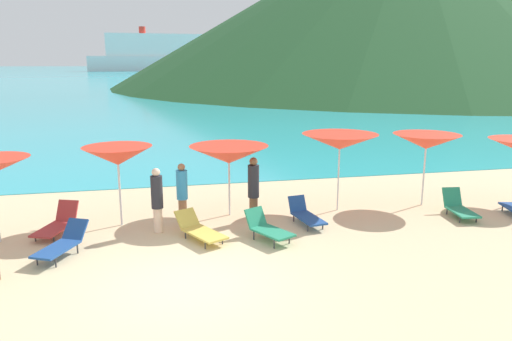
# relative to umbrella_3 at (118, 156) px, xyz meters

# --- Properties ---
(ground_plane) EXTENTS (50.00, 100.00, 0.30)m
(ground_plane) POSITION_rel_umbrella_3_xyz_m (1.46, 6.02, -2.08)
(ground_plane) COLOR beige
(ocean_water) EXTENTS (650.00, 440.00, 0.02)m
(ocean_water) POSITION_rel_umbrella_3_xyz_m (1.46, 223.96, -1.92)
(ocean_water) COLOR #2DADBC
(ocean_water) RESTS_ON ground_plane
(headland_hill) EXTENTS (103.52, 103.52, 29.51)m
(headland_hill) POSITION_rel_umbrella_3_xyz_m (46.43, 69.73, 12.82)
(headland_hill) COLOR #235128
(headland_hill) RESTS_ON ground_plane
(umbrella_3) EXTENTS (1.97, 1.97, 2.19)m
(umbrella_3) POSITION_rel_umbrella_3_xyz_m (0.00, 0.00, 0.00)
(umbrella_3) COLOR silver
(umbrella_3) RESTS_ON ground_plane
(umbrella_4) EXTENTS (2.30, 2.30, 2.05)m
(umbrella_4) POSITION_rel_umbrella_3_xyz_m (3.04, 0.28, -0.14)
(umbrella_4) COLOR silver
(umbrella_4) RESTS_ON ground_plane
(umbrella_5) EXTENTS (2.27, 2.27, 2.32)m
(umbrella_5) POSITION_rel_umbrella_3_xyz_m (6.30, 0.05, 0.16)
(umbrella_5) COLOR silver
(umbrella_5) RESTS_ON ground_plane
(umbrella_6) EXTENTS (2.10, 2.10, 2.24)m
(umbrella_6) POSITION_rel_umbrella_3_xyz_m (9.09, -0.00, 0.07)
(umbrella_6) COLOR silver
(umbrella_6) RESTS_ON ground_plane
(lounge_chair_0) EXTENTS (0.73, 1.52, 0.65)m
(lounge_chair_0) POSITION_rel_umbrella_3_xyz_m (4.97, -0.97, -1.67)
(lounge_chair_0) COLOR #1E478C
(lounge_chair_0) RESTS_ON ground_plane
(lounge_chair_1) EXTENTS (1.26, 1.73, 0.62)m
(lounge_chair_1) POSITION_rel_umbrella_3_xyz_m (1.98, -1.56, -1.67)
(lounge_chair_1) COLOR #D8BF4C
(lounge_chair_1) RESTS_ON ground_plane
(lounge_chair_2) EXTENTS (0.73, 1.44, 0.73)m
(lounge_chair_2) POSITION_rel_umbrella_3_xyz_m (9.50, -1.28, -1.65)
(lounge_chair_2) COLOR #268C66
(lounge_chair_2) RESTS_ON ground_plane
(lounge_chair_6) EXTENTS (1.08, 1.61, 0.74)m
(lounge_chair_6) POSITION_rel_umbrella_3_xyz_m (-1.59, -0.35, -1.66)
(lounge_chair_6) COLOR #A53333
(lounge_chair_6) RESTS_ON ground_plane
(lounge_chair_8) EXTENTS (1.13, 1.46, 0.72)m
(lounge_chair_8) POSITION_rel_umbrella_3_xyz_m (3.64, -1.97, -1.61)
(lounge_chair_8) COLOR #268C66
(lounge_chair_8) RESTS_ON ground_plane
(lounge_chair_10) EXTENTS (1.16, 1.62, 0.69)m
(lounge_chair_10) POSITION_rel_umbrella_3_xyz_m (-1.21, -1.97, -1.62)
(lounge_chair_10) COLOR #1E478C
(lounge_chair_10) RESTS_ON ground_plane
(beachgoer_1) EXTENTS (0.31, 0.31, 1.65)m
(beachgoer_1) POSITION_rel_umbrella_3_xyz_m (1.67, 0.04, -1.06)
(beachgoer_1) COLOR #A3704C
(beachgoer_1) RESTS_ON ground_plane
(beachgoer_2) EXTENTS (0.31, 0.31, 1.72)m
(beachgoer_2) POSITION_rel_umbrella_3_xyz_m (0.97, -0.78, -1.01)
(beachgoer_2) COLOR beige
(beachgoer_2) RESTS_ON ground_plane
(beachgoer_3) EXTENTS (0.31, 0.31, 1.83)m
(beachgoer_3) POSITION_rel_umbrella_3_xyz_m (3.61, -0.44, -0.95)
(beachgoer_3) COLOR brown
(beachgoer_3) RESTS_ON ground_plane
(cruise_ship) EXTENTS (64.92, 14.80, 19.23)m
(cruise_ship) POSITION_rel_umbrella_3_xyz_m (7.18, 216.74, 5.26)
(cruise_ship) COLOR white
(cruise_ship) RESTS_ON ocean_water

